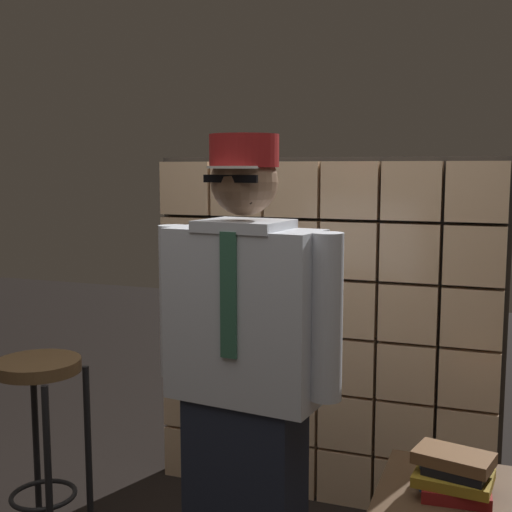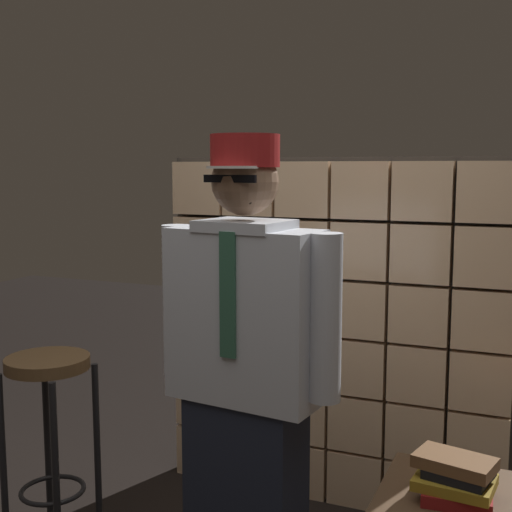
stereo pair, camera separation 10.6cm
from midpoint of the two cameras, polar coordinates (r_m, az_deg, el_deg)
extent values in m
cube|color=#E0B78C|center=(3.65, -6.39, -16.03)|extent=(0.26, 0.08, 0.26)
cube|color=#E0B78C|center=(3.54, -2.31, -16.72)|extent=(0.26, 0.08, 0.26)
cube|color=#E0B78C|center=(3.46, 2.02, -17.36)|extent=(0.26, 0.08, 0.26)
cube|color=#E0B78C|center=(3.39, 6.57, -17.93)|extent=(0.26, 0.08, 0.26)
cube|color=#E0B78C|center=(3.35, 11.31, -18.40)|extent=(0.26, 0.08, 0.26)
cube|color=#E0B78C|center=(3.32, 16.17, -18.77)|extent=(0.26, 0.08, 0.26)
cube|color=#E0B78C|center=(3.55, -6.45, -12.03)|extent=(0.26, 0.08, 0.26)
cube|color=#E0B78C|center=(3.44, -2.34, -12.61)|extent=(0.26, 0.08, 0.26)
cube|color=#E0B78C|center=(3.35, 2.04, -13.17)|extent=(0.26, 0.08, 0.26)
cube|color=#E0B78C|center=(3.29, 6.65, -13.67)|extent=(0.26, 0.08, 0.26)
cube|color=#E0B78C|center=(3.24, 11.44, -14.10)|extent=(0.26, 0.08, 0.26)
cube|color=#E0B78C|center=(3.21, 16.35, -14.43)|extent=(0.26, 0.08, 0.26)
cube|color=#E0B78C|center=(3.47, -6.52, -7.82)|extent=(0.26, 0.08, 0.26)
cube|color=#E0B78C|center=(3.36, -2.36, -8.29)|extent=(0.26, 0.08, 0.26)
cube|color=#E0B78C|center=(3.27, 2.06, -8.73)|extent=(0.26, 0.08, 0.26)
cube|color=#E0B78C|center=(3.20, 6.72, -9.15)|extent=(0.26, 0.08, 0.26)
cube|color=#E0B78C|center=(3.15, 11.57, -9.52)|extent=(0.26, 0.08, 0.26)
cube|color=#E0B78C|center=(3.12, 16.54, -9.83)|extent=(0.26, 0.08, 0.26)
cube|color=#E0B78C|center=(3.41, -6.59, -3.43)|extent=(0.26, 0.08, 0.26)
cube|color=#E0B78C|center=(3.30, -2.39, -3.76)|extent=(0.26, 0.08, 0.26)
cube|color=#E0B78C|center=(3.20, 2.08, -4.09)|extent=(0.26, 0.08, 0.26)
cube|color=#E0B78C|center=(3.13, 6.80, -4.41)|extent=(0.26, 0.08, 0.26)
cube|color=#E0B78C|center=(3.08, 11.70, -4.71)|extent=(0.26, 0.08, 0.26)
cube|color=#E0B78C|center=(3.05, 16.73, -4.98)|extent=(0.26, 0.08, 0.26)
cube|color=#E0B78C|center=(3.37, -6.66, 1.08)|extent=(0.26, 0.08, 0.26)
cube|color=#E0B78C|center=(3.25, -2.41, 0.90)|extent=(0.26, 0.08, 0.26)
cube|color=#E0B78C|center=(3.16, 2.11, 0.71)|extent=(0.26, 0.08, 0.26)
cube|color=#E0B78C|center=(3.09, 6.87, 0.50)|extent=(0.26, 0.08, 0.26)
cube|color=#E0B78C|center=(3.04, 11.83, 0.28)|extent=(0.26, 0.08, 0.26)
cube|color=#E0B78C|center=(3.01, 16.92, 0.05)|extent=(0.26, 0.08, 0.26)
cube|color=#E0B78C|center=(3.35, -6.73, 5.68)|extent=(0.26, 0.08, 0.26)
cube|color=#E0B78C|center=(3.23, -2.44, 5.66)|extent=(0.26, 0.08, 0.26)
cube|color=#E0B78C|center=(3.14, 2.13, 5.61)|extent=(0.26, 0.08, 0.26)
cube|color=#E0B78C|center=(3.07, 6.95, 5.51)|extent=(0.26, 0.08, 0.26)
cube|color=#E0B78C|center=(3.02, 11.97, 5.37)|extent=(0.26, 0.08, 0.26)
cube|color=#E0B78C|center=(2.99, 17.12, 5.19)|extent=(0.26, 0.08, 0.26)
cube|color=#38332D|center=(3.24, 4.64, -6.41)|extent=(1.65, 0.02, 1.65)
cube|color=silver|center=(2.24, -2.21, -5.02)|extent=(0.53, 0.28, 0.57)
cube|color=#33664C|center=(2.13, -3.76, -3.35)|extent=(0.06, 0.02, 0.40)
cube|color=silver|center=(2.20, -2.25, 2.56)|extent=(0.30, 0.26, 0.04)
sphere|color=#846047|center=(2.19, -2.27, 6.25)|extent=(0.22, 0.22, 0.22)
ellipsoid|color=black|center=(2.15, -2.92, 5.20)|extent=(0.15, 0.09, 0.10)
cube|color=black|center=(2.10, -3.64, 6.49)|extent=(0.19, 0.03, 0.02)
cylinder|color=white|center=(2.12, -3.38, 7.45)|extent=(0.18, 0.18, 0.01)
cylinder|color=maroon|center=(2.19, -2.29, 8.82)|extent=(0.22, 0.22, 0.10)
cylinder|color=silver|center=(2.11, 4.50, -5.16)|extent=(0.11, 0.11, 0.53)
cylinder|color=silver|center=(2.39, -8.16, -3.76)|extent=(0.11, 0.11, 0.53)
cylinder|color=brown|center=(2.90, -18.86, -8.74)|extent=(0.34, 0.34, 0.05)
torus|color=black|center=(3.09, -18.41, -18.51)|extent=(0.27, 0.27, 0.02)
cylinder|color=black|center=(2.86, -18.09, -17.62)|extent=(0.03, 0.03, 0.77)
cylinder|color=black|center=(3.21, -18.90, -14.86)|extent=(0.03, 0.03, 0.77)
cylinder|color=black|center=(3.06, -14.89, -15.85)|extent=(0.03, 0.03, 0.77)
cube|color=#513823|center=(2.40, 15.52, -18.98)|extent=(0.52, 0.52, 0.04)
cube|color=maroon|center=(2.35, 15.16, -18.46)|extent=(0.22, 0.18, 0.04)
cube|color=olive|center=(2.34, 14.95, -17.56)|extent=(0.25, 0.20, 0.03)
cube|color=black|center=(2.33, 15.28, -16.82)|extent=(0.22, 0.20, 0.03)
cube|color=brown|center=(2.31, 14.96, -16.09)|extent=(0.26, 0.19, 0.04)
cylinder|color=navy|center=(2.35, 13.24, -17.59)|extent=(0.08, 0.08, 0.09)
torus|color=navy|center=(2.35, 14.72, -17.59)|extent=(0.06, 0.01, 0.06)
camera|label=1|loc=(0.05, -91.41, -0.19)|focal=47.66mm
camera|label=2|loc=(0.05, 88.59, 0.19)|focal=47.66mm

